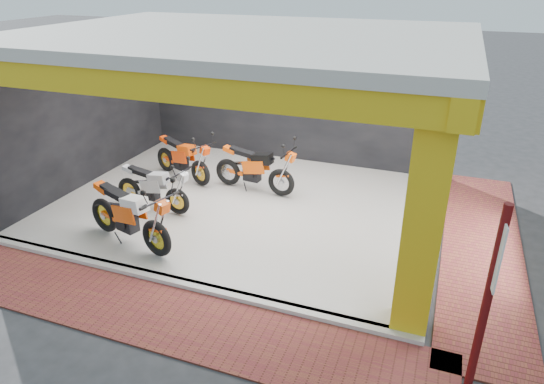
# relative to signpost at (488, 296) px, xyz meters

# --- Properties ---
(ground) EXTENTS (80.00, 80.00, 0.00)m
(ground) POSITION_rel_signpost_xyz_m (-4.57, 1.63, -1.40)
(ground) COLOR #2D2D30
(ground) RESTS_ON ground
(showroom_floor) EXTENTS (8.00, 6.00, 0.10)m
(showroom_floor) POSITION_rel_signpost_xyz_m (-4.57, 3.63, -1.35)
(showroom_floor) COLOR white
(showroom_floor) RESTS_ON ground
(showroom_ceiling) EXTENTS (8.40, 6.40, 0.20)m
(showroom_ceiling) POSITION_rel_signpost_xyz_m (-4.57, 3.63, 2.20)
(showroom_ceiling) COLOR beige
(showroom_ceiling) RESTS_ON corner_column
(back_wall) EXTENTS (8.20, 0.20, 3.50)m
(back_wall) POSITION_rel_signpost_xyz_m (-4.57, 6.73, 0.35)
(back_wall) COLOR black
(back_wall) RESTS_ON ground
(left_wall) EXTENTS (0.20, 6.20, 3.50)m
(left_wall) POSITION_rel_signpost_xyz_m (-8.67, 3.63, 0.35)
(left_wall) COLOR black
(left_wall) RESTS_ON ground
(corner_column) EXTENTS (0.50, 0.50, 3.50)m
(corner_column) POSITION_rel_signpost_xyz_m (-0.82, 0.88, 0.35)
(corner_column) COLOR gold
(corner_column) RESTS_ON ground
(header_beam_front) EXTENTS (8.40, 0.30, 0.40)m
(header_beam_front) POSITION_rel_signpost_xyz_m (-4.57, 0.63, 1.90)
(header_beam_front) COLOR gold
(header_beam_front) RESTS_ON corner_column
(header_beam_right) EXTENTS (0.30, 6.40, 0.40)m
(header_beam_right) POSITION_rel_signpost_xyz_m (-0.57, 3.63, 1.90)
(header_beam_right) COLOR gold
(header_beam_right) RESTS_ON corner_column
(floor_kerb) EXTENTS (8.00, 0.20, 0.10)m
(floor_kerb) POSITION_rel_signpost_xyz_m (-4.57, 0.61, -1.35)
(floor_kerb) COLOR white
(floor_kerb) RESTS_ON ground
(paver_front) EXTENTS (9.00, 1.40, 0.03)m
(paver_front) POSITION_rel_signpost_xyz_m (-4.57, -0.17, -1.38)
(paver_front) COLOR brown
(paver_front) RESTS_ON ground
(paver_right) EXTENTS (1.40, 7.00, 0.03)m
(paver_right) POSITION_rel_signpost_xyz_m (0.23, 3.63, -1.38)
(paver_right) COLOR brown
(paver_right) RESTS_ON ground
(signpost) EXTENTS (0.10, 0.36, 2.55)m
(signpost) POSITION_rel_signpost_xyz_m (0.00, 0.00, 0.00)
(signpost) COLOR #5A0D0D
(signpost) RESTS_ON ground
(moto_hero) EXTENTS (2.42, 1.44, 1.39)m
(moto_hero) POSITION_rel_signpost_xyz_m (-5.19, 1.13, -0.60)
(moto_hero) COLOR #F84F0A
(moto_hero) RESTS_ON showroom_floor
(moto_row_a) EXTENTS (1.98, 0.87, 1.18)m
(moto_row_a) POSITION_rel_signpost_xyz_m (-5.69, 2.66, -0.71)
(moto_row_a) COLOR #B2B4BB
(moto_row_a) RESTS_ON showroom_floor
(moto_row_b) EXTENTS (2.20, 1.01, 1.30)m
(moto_row_b) POSITION_rel_signpost_xyz_m (-3.99, 4.25, -0.65)
(moto_row_b) COLOR #FF560A
(moto_row_b) RESTS_ON showroom_floor
(moto_row_c) EXTENTS (2.17, 1.44, 1.24)m
(moto_row_c) POSITION_rel_signpost_xyz_m (-5.95, 4.14, -0.67)
(moto_row_c) COLOR #FF410A
(moto_row_c) RESTS_ON showroom_floor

